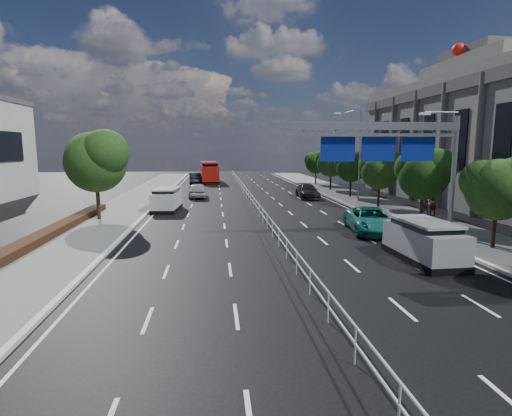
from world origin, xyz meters
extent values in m
plane|color=black|center=(0.00, 0.00, 0.00)|extent=(160.00, 160.00, 0.00)
cube|color=silver|center=(-9.00, 0.00, 0.07)|extent=(0.25, 140.00, 0.15)
cube|color=silver|center=(0.00, 22.50, 1.00)|extent=(0.05, 85.00, 0.05)
cube|color=silver|center=(0.00, 22.50, 0.55)|extent=(0.05, 85.00, 0.05)
cylinder|color=gray|center=(10.60, 10.00, 3.60)|extent=(0.28, 0.28, 7.20)
cube|color=gray|center=(5.60, 10.00, 6.60)|extent=(10.20, 0.25, 0.45)
cube|color=gray|center=(5.60, 10.00, 6.10)|extent=(10.20, 0.18, 0.18)
cylinder|color=gray|center=(9.60, 10.00, 7.40)|extent=(2.00, 0.10, 0.10)
cube|color=silver|center=(8.60, 10.00, 7.30)|extent=(0.60, 0.25, 0.15)
cube|color=navy|center=(8.40, 10.18, 5.30)|extent=(2.00, 0.08, 1.40)
cube|color=white|center=(8.40, 10.23, 5.30)|extent=(1.80, 0.02, 1.20)
cube|color=navy|center=(6.00, 10.18, 5.30)|extent=(2.00, 0.08, 1.40)
cube|color=white|center=(6.00, 10.23, 5.30)|extent=(1.80, 0.02, 1.20)
cube|color=navy|center=(3.60, 10.18, 5.30)|extent=(2.00, 0.08, 1.40)
cube|color=white|center=(3.60, 10.23, 5.30)|extent=(1.80, 0.02, 1.20)
cylinder|color=gray|center=(10.80, 26.00, 4.50)|extent=(0.16, 0.16, 9.00)
cylinder|color=gray|center=(9.60, 26.00, 8.80)|extent=(0.10, 2.40, 0.10)
cube|color=silver|center=(8.40, 26.00, 8.65)|extent=(0.60, 0.25, 0.15)
cube|color=#4C4947|center=(16.90, 22.00, 10.60)|extent=(0.40, 36.00, 1.00)
sphere|color=#B2140C|center=(17.80, 22.00, 13.80)|extent=(1.10, 1.10, 1.10)
cylinder|color=black|center=(-12.00, 18.00, 1.75)|extent=(0.28, 0.28, 3.50)
sphere|color=#1B3912|center=(-12.00, 18.00, 4.34)|extent=(4.40, 4.40, 4.40)
sphere|color=#1B3912|center=(-11.12, 17.34, 5.04)|extent=(3.30, 3.30, 3.30)
sphere|color=#1B3912|center=(-12.77, 18.66, 4.90)|extent=(3.08, 3.08, 3.08)
cylinder|color=black|center=(11.20, 7.00, 1.30)|extent=(0.21, 0.21, 2.60)
sphere|color=#1B3912|center=(11.20, 7.00, 3.22)|extent=(3.20, 3.20, 3.20)
sphere|color=#1B3912|center=(10.64, 7.48, 3.64)|extent=(2.24, 2.24, 2.24)
cylinder|color=black|center=(11.20, 14.50, 1.40)|extent=(0.22, 0.22, 2.80)
sphere|color=black|center=(11.20, 14.50, 3.47)|extent=(3.50, 3.50, 3.50)
sphere|color=black|center=(11.90, 13.97, 4.03)|extent=(2.62, 2.62, 2.62)
sphere|color=black|center=(10.59, 15.03, 3.92)|extent=(2.45, 2.45, 2.45)
cylinder|color=black|center=(11.20, 22.00, 1.35)|extent=(0.22, 0.22, 2.70)
sphere|color=#1B3912|center=(11.20, 22.00, 3.35)|extent=(3.30, 3.30, 3.30)
sphere|color=#1B3912|center=(11.86, 21.50, 3.89)|extent=(2.48, 2.48, 2.47)
sphere|color=#1B3912|center=(10.62, 22.50, 3.78)|extent=(2.31, 2.31, 2.31)
cylinder|color=black|center=(11.20, 29.50, 1.32)|extent=(0.21, 0.21, 2.65)
sphere|color=black|center=(11.20, 29.50, 3.29)|extent=(3.20, 3.20, 3.20)
sphere|color=black|center=(11.84, 29.02, 3.82)|extent=(2.40, 2.40, 2.40)
sphere|color=black|center=(10.64, 29.98, 3.71)|extent=(2.24, 2.24, 2.24)
cylinder|color=black|center=(11.20, 37.00, 1.43)|extent=(0.23, 0.23, 2.85)
sphere|color=#1B3912|center=(11.20, 37.00, 3.53)|extent=(3.60, 3.60, 3.60)
sphere|color=#1B3912|center=(11.92, 36.46, 4.10)|extent=(2.70, 2.70, 2.70)
sphere|color=#1B3912|center=(10.57, 37.54, 3.99)|extent=(2.52, 2.52, 2.52)
cylinder|color=black|center=(11.20, 44.50, 1.30)|extent=(0.21, 0.21, 2.60)
sphere|color=black|center=(11.20, 44.50, 3.22)|extent=(3.10, 3.10, 3.10)
sphere|color=black|center=(11.82, 44.03, 3.74)|extent=(2.32, 2.33, 2.32)
sphere|color=black|center=(10.66, 44.97, 3.64)|extent=(2.17, 2.17, 2.17)
cube|color=black|center=(-7.54, 22.36, 0.16)|extent=(2.33, 4.69, 0.32)
cube|color=silver|center=(-7.54, 22.36, 0.95)|extent=(2.28, 4.60, 1.34)
cube|color=black|center=(-7.54, 22.36, 1.62)|extent=(2.03, 3.34, 0.59)
cube|color=silver|center=(-7.54, 22.36, 1.92)|extent=(2.12, 3.62, 0.12)
cylinder|color=black|center=(-8.46, 20.95, 0.33)|extent=(0.34, 0.69, 0.67)
cylinder|color=black|center=(-6.85, 20.82, 0.33)|extent=(0.34, 0.69, 0.67)
cylinder|color=black|center=(-8.23, 23.89, 0.33)|extent=(0.34, 0.69, 0.67)
cylinder|color=black|center=(-6.61, 23.76, 0.33)|extent=(0.34, 0.69, 0.67)
cube|color=black|center=(-4.25, 50.99, 0.16)|extent=(3.15, 10.84, 0.32)
cube|color=maroon|center=(-4.25, 50.99, 1.54)|extent=(3.09, 10.63, 2.18)
cube|color=black|center=(-4.25, 50.99, 2.62)|extent=(2.72, 7.68, 0.96)
cube|color=maroon|center=(-4.25, 50.99, 3.11)|extent=(2.86, 8.31, 0.19)
cylinder|color=black|center=(-5.11, 47.47, 0.33)|extent=(0.32, 0.67, 0.66)
cylinder|color=black|center=(-3.01, 47.59, 0.33)|extent=(0.32, 0.67, 0.66)
cylinder|color=black|center=(-5.50, 54.39, 0.33)|extent=(0.32, 0.67, 0.66)
cylinder|color=black|center=(-3.40, 54.51, 0.33)|extent=(0.32, 0.67, 0.66)
imported|color=#9C9DA3|center=(-5.27, 31.37, 0.81)|extent=(2.03, 4.79, 1.61)
imported|color=black|center=(-6.37, 48.45, 0.81)|extent=(2.16, 5.08, 1.63)
cube|color=black|center=(6.50, 5.48, 0.16)|extent=(2.17, 4.79, 0.32)
cube|color=#979B9E|center=(6.50, 5.48, 0.94)|extent=(2.12, 4.69, 1.33)
cube|color=black|center=(6.50, 5.48, 1.61)|extent=(1.92, 3.39, 0.59)
cube|color=#979B9E|center=(6.50, 5.48, 1.90)|extent=(2.01, 3.67, 0.12)
cylinder|color=black|center=(5.73, 3.93, 0.33)|extent=(0.31, 0.67, 0.66)
cylinder|color=black|center=(7.38, 3.99, 0.33)|extent=(0.31, 0.67, 0.66)
cylinder|color=black|center=(5.62, 6.98, 0.33)|extent=(0.31, 0.67, 0.66)
cylinder|color=black|center=(7.27, 7.04, 0.33)|extent=(0.31, 0.67, 0.66)
imported|color=#186D66|center=(6.50, 12.00, 0.79)|extent=(3.34, 5.96, 1.57)
imported|color=black|center=(6.50, 29.63, 0.72)|extent=(2.17, 5.04, 1.44)
imported|color=gray|center=(13.40, 16.85, 1.05)|extent=(0.68, 0.47, 1.82)
imported|color=gray|center=(12.87, 17.12, 0.93)|extent=(0.86, 0.73, 1.58)
camera|label=1|loc=(-3.43, -12.20, 5.38)|focal=28.00mm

